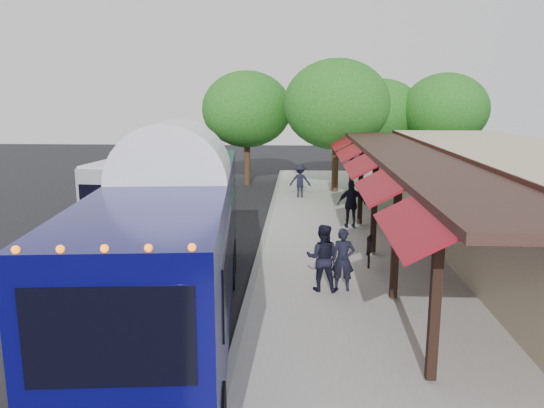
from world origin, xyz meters
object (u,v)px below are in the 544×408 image
(sign_board, at_px, (369,246))
(ped_a, at_px, (343,260))
(ped_d, at_px, (300,181))
(ped_b, at_px, (322,258))
(ped_c, at_px, (351,204))
(coach_bus, at_px, (176,242))
(city_bus, at_px, (161,180))

(sign_board, bearing_deg, ped_a, -93.64)
(ped_d, bearing_deg, ped_b, 93.53)
(ped_c, relative_size, ped_d, 1.11)
(ped_b, height_order, ped_c, ped_c)
(ped_a, height_order, ped_d, ped_d)
(coach_bus, relative_size, ped_d, 7.03)
(ped_c, relative_size, sign_board, 1.86)
(ped_d, bearing_deg, sign_board, 101.25)
(city_bus, xyz_separation_m, ped_a, (7.48, -9.80, -0.55))
(ped_b, relative_size, ped_d, 1.07)
(ped_a, distance_m, ped_d, 13.39)
(ped_a, relative_size, ped_c, 0.89)
(ped_b, bearing_deg, ped_a, -167.10)
(city_bus, distance_m, ped_d, 7.25)
(ped_b, bearing_deg, ped_c, -94.07)
(city_bus, xyz_separation_m, ped_b, (6.92, -9.85, -0.49))
(city_bus, xyz_separation_m, ped_c, (8.34, -2.83, -0.45))
(ped_b, relative_size, ped_c, 0.96)
(ped_c, bearing_deg, sign_board, 87.69)
(coach_bus, xyz_separation_m, ped_a, (3.99, 2.14, -1.03))
(coach_bus, height_order, ped_a, coach_bus)
(city_bus, relative_size, ped_a, 6.29)
(ped_a, bearing_deg, ped_c, 90.13)
(ped_a, xyz_separation_m, ped_d, (-1.17, 13.34, 0.01))
(coach_bus, relative_size, ped_b, 6.60)
(ped_a, bearing_deg, ped_b, -167.24)
(ped_a, bearing_deg, sign_board, 70.61)
(ped_a, height_order, ped_c, ped_c)
(coach_bus, distance_m, ped_b, 4.14)
(city_bus, distance_m, sign_board, 11.59)
(coach_bus, xyz_separation_m, ped_c, (4.85, 9.11, -0.93))
(coach_bus, height_order, ped_c, coach_bus)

